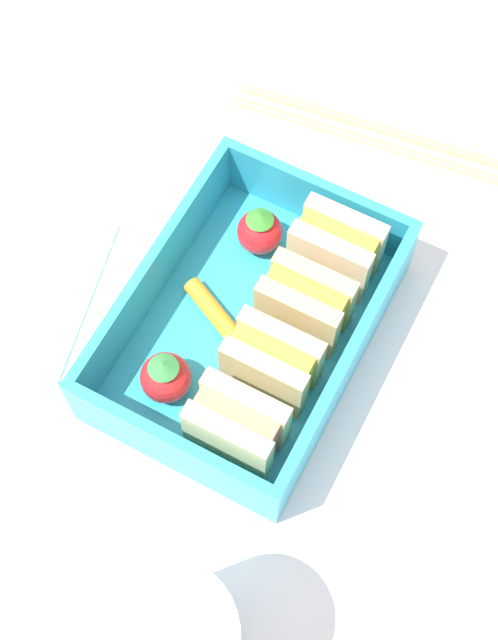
{
  "coord_description": "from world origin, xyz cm",
  "views": [
    {
      "loc": [
        18.66,
        9.89,
        47.71
      ],
      "look_at": [
        0.0,
        0.0,
        2.7
      ],
      "focal_mm": 50.0,
      "sensor_mm": 36.0,
      "label": 1
    }
  ],
  "objects_px": {
    "sandwich_left": "(336,249)",
    "chopstick_pair": "(379,134)",
    "sandwich_center": "(272,363)",
    "sandwich_center_right": "(237,426)",
    "sandwich_center_left": "(305,304)",
    "strawberry_far_left": "(165,377)",
    "carrot_stick_far_left": "(210,313)",
    "strawberry_left": "(260,231)"
  },
  "relations": [
    {
      "from": "sandwich_center_left",
      "to": "chopstick_pair",
      "type": "distance_m",
      "value": 0.15
    },
    {
      "from": "sandwich_center",
      "to": "sandwich_center_right",
      "type": "distance_m",
      "value": 0.04
    },
    {
      "from": "strawberry_far_left",
      "to": "sandwich_center",
      "type": "bearing_deg",
      "value": 123.02
    },
    {
      "from": "sandwich_center_right",
      "to": "carrot_stick_far_left",
      "type": "relative_size",
      "value": 1.17
    },
    {
      "from": "sandwich_center_left",
      "to": "strawberry_left",
      "type": "distance_m",
      "value": 0.06
    },
    {
      "from": "strawberry_left",
      "to": "chopstick_pair",
      "type": "distance_m",
      "value": 0.12
    },
    {
      "from": "sandwich_center_left",
      "to": "strawberry_far_left",
      "type": "height_order",
      "value": "sandwich_center_left"
    },
    {
      "from": "chopstick_pair",
      "to": "sandwich_center_left",
      "type": "bearing_deg",
      "value": 6.86
    },
    {
      "from": "strawberry_left",
      "to": "strawberry_far_left",
      "type": "bearing_deg",
      "value": -1.31
    },
    {
      "from": "carrot_stick_far_left",
      "to": "strawberry_far_left",
      "type": "distance_m",
      "value": 0.05
    },
    {
      "from": "sandwich_center_left",
      "to": "sandwich_center_right",
      "type": "relative_size",
      "value": 1.0
    },
    {
      "from": "sandwich_center",
      "to": "sandwich_center_right",
      "type": "height_order",
      "value": "same"
    },
    {
      "from": "sandwich_center",
      "to": "strawberry_far_left",
      "type": "distance_m",
      "value": 0.06
    },
    {
      "from": "carrot_stick_far_left",
      "to": "strawberry_far_left",
      "type": "xyz_separation_m",
      "value": [
        0.05,
        -0.0,
        0.01
      ]
    },
    {
      "from": "sandwich_center",
      "to": "strawberry_far_left",
      "type": "bearing_deg",
      "value": -56.98
    },
    {
      "from": "sandwich_left",
      "to": "chopstick_pair",
      "type": "xyz_separation_m",
      "value": [
        -0.11,
        -0.02,
        -0.03
      ]
    },
    {
      "from": "sandwich_left",
      "to": "strawberry_left",
      "type": "bearing_deg",
      "value": -83.12
    },
    {
      "from": "strawberry_left",
      "to": "chopstick_pair",
      "type": "xyz_separation_m",
      "value": [
        -0.11,
        0.03,
        -0.02
      ]
    },
    {
      "from": "sandwich_center_left",
      "to": "carrot_stick_far_left",
      "type": "height_order",
      "value": "sandwich_center_left"
    },
    {
      "from": "sandwich_center",
      "to": "sandwich_center_right",
      "type": "bearing_deg",
      "value": 0.0
    },
    {
      "from": "sandwich_left",
      "to": "sandwich_center",
      "type": "relative_size",
      "value": 1.0
    },
    {
      "from": "sandwich_center_right",
      "to": "strawberry_far_left",
      "type": "height_order",
      "value": "sandwich_center_right"
    },
    {
      "from": "chopstick_pair",
      "to": "sandwich_center",
      "type": "bearing_deg",
      "value": 5.41
    },
    {
      "from": "sandwich_center",
      "to": "sandwich_center_left",
      "type": "bearing_deg",
      "value": 180.0
    },
    {
      "from": "sandwich_center_right",
      "to": "carrot_stick_far_left",
      "type": "xyz_separation_m",
      "value": [
        -0.06,
        -0.05,
        -0.02
      ]
    },
    {
      "from": "sandwich_center_left",
      "to": "strawberry_left",
      "type": "height_order",
      "value": "sandwich_center_left"
    },
    {
      "from": "strawberry_left",
      "to": "sandwich_center_right",
      "type": "bearing_deg",
      "value": 22.01
    },
    {
      "from": "sandwich_center_right",
      "to": "strawberry_left",
      "type": "bearing_deg",
      "value": -157.99
    },
    {
      "from": "strawberry_left",
      "to": "carrot_stick_far_left",
      "type": "relative_size",
      "value": 0.79
    },
    {
      "from": "chopstick_pair",
      "to": "strawberry_far_left",
      "type": "bearing_deg",
      "value": -7.95
    },
    {
      "from": "sandwich_center_left",
      "to": "strawberry_far_left",
      "type": "xyz_separation_m",
      "value": [
        0.07,
        -0.05,
        -0.01
      ]
    },
    {
      "from": "strawberry_left",
      "to": "carrot_stick_far_left",
      "type": "bearing_deg",
      "value": -2.32
    },
    {
      "from": "sandwich_center_right",
      "to": "strawberry_left",
      "type": "distance_m",
      "value": 0.12
    },
    {
      "from": "sandwich_left",
      "to": "sandwich_center",
      "type": "height_order",
      "value": "same"
    },
    {
      "from": "strawberry_far_left",
      "to": "sandwich_center_right",
      "type": "bearing_deg",
      "value": 80.23
    },
    {
      "from": "strawberry_left",
      "to": "chopstick_pair",
      "type": "relative_size",
      "value": 0.17
    },
    {
      "from": "sandwich_center_left",
      "to": "sandwich_left",
      "type": "bearing_deg",
      "value": 180.0
    },
    {
      "from": "sandwich_left",
      "to": "strawberry_left",
      "type": "relative_size",
      "value": 1.48
    },
    {
      "from": "chopstick_pair",
      "to": "strawberry_left",
      "type": "bearing_deg",
      "value": -13.93
    },
    {
      "from": "sandwich_left",
      "to": "sandwich_center_right",
      "type": "relative_size",
      "value": 1.0
    },
    {
      "from": "sandwich_left",
      "to": "chopstick_pair",
      "type": "relative_size",
      "value": 0.25
    },
    {
      "from": "sandwich_center",
      "to": "strawberry_far_left",
      "type": "height_order",
      "value": "sandwich_center"
    }
  ]
}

